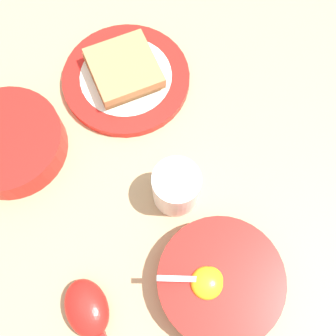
{
  "coord_description": "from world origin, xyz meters",
  "views": [
    {
      "loc": [
        0.09,
        -0.16,
        0.56
      ],
      "look_at": [
        -0.01,
        0.02,
        0.02
      ],
      "focal_mm": 42.0,
      "sensor_mm": 36.0,
      "label": 1
    }
  ],
  "objects_px": {
    "egg_bowl": "(219,281)",
    "toast_sandwich": "(124,69)",
    "toast_plate": "(126,78)",
    "drinking_cup": "(176,187)",
    "soup_spoon": "(89,314)",
    "congee_bowl": "(8,142)"
  },
  "relations": [
    {
      "from": "egg_bowl",
      "to": "toast_plate",
      "type": "distance_m",
      "value": 0.35
    },
    {
      "from": "congee_bowl",
      "to": "drinking_cup",
      "type": "xyz_separation_m",
      "value": [
        0.25,
        0.07,
        0.01
      ]
    },
    {
      "from": "egg_bowl",
      "to": "toast_plate",
      "type": "bearing_deg",
      "value": 144.46
    },
    {
      "from": "egg_bowl",
      "to": "congee_bowl",
      "type": "height_order",
      "value": "egg_bowl"
    },
    {
      "from": "egg_bowl",
      "to": "soup_spoon",
      "type": "bearing_deg",
      "value": -134.76
    },
    {
      "from": "soup_spoon",
      "to": "toast_sandwich",
      "type": "bearing_deg",
      "value": 116.45
    },
    {
      "from": "congee_bowl",
      "to": "toast_sandwich",
      "type": "bearing_deg",
      "value": 67.83
    },
    {
      "from": "toast_plate",
      "to": "soup_spoon",
      "type": "distance_m",
      "value": 0.37
    },
    {
      "from": "egg_bowl",
      "to": "soup_spoon",
      "type": "height_order",
      "value": "egg_bowl"
    },
    {
      "from": "egg_bowl",
      "to": "drinking_cup",
      "type": "relative_size",
      "value": 2.24
    },
    {
      "from": "egg_bowl",
      "to": "drinking_cup",
      "type": "distance_m",
      "value": 0.14
    },
    {
      "from": "egg_bowl",
      "to": "toast_plate",
      "type": "xyz_separation_m",
      "value": [
        -0.28,
        0.2,
        -0.02
      ]
    },
    {
      "from": "toast_plate",
      "to": "toast_sandwich",
      "type": "distance_m",
      "value": 0.02
    },
    {
      "from": "toast_plate",
      "to": "toast_sandwich",
      "type": "height_order",
      "value": "toast_sandwich"
    },
    {
      "from": "toast_plate",
      "to": "toast_sandwich",
      "type": "relative_size",
      "value": 1.41
    },
    {
      "from": "toast_sandwich",
      "to": "toast_plate",
      "type": "bearing_deg",
      "value": -21.28
    },
    {
      "from": "egg_bowl",
      "to": "toast_sandwich",
      "type": "bearing_deg",
      "value": 144.58
    },
    {
      "from": "egg_bowl",
      "to": "toast_plate",
      "type": "relative_size",
      "value": 0.8
    },
    {
      "from": "drinking_cup",
      "to": "soup_spoon",
      "type": "bearing_deg",
      "value": -92.92
    },
    {
      "from": "egg_bowl",
      "to": "toast_sandwich",
      "type": "relative_size",
      "value": 1.12
    },
    {
      "from": "toast_sandwich",
      "to": "drinking_cup",
      "type": "height_order",
      "value": "drinking_cup"
    },
    {
      "from": "toast_sandwich",
      "to": "egg_bowl",
      "type": "bearing_deg",
      "value": -35.42
    }
  ]
}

